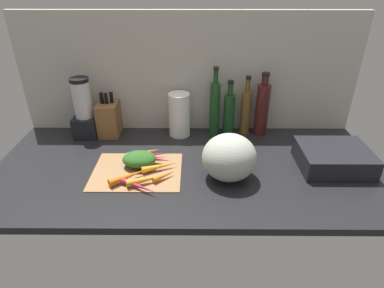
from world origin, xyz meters
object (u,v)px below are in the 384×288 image
(paper_towel_roll, at_px, (179,115))
(bottle_1, at_px, (229,113))
(knife_block, at_px, (109,118))
(bottle_3, at_px, (262,108))
(carrot_4, at_px, (149,155))
(carrot_3, at_px, (128,176))
(carrot_5, at_px, (160,166))
(carrot_7, at_px, (139,186))
(carrot_0, at_px, (147,179))
(bottle_0, at_px, (215,108))
(carrot_2, at_px, (145,160))
(carrot_1, at_px, (153,159))
(bottle_2, at_px, (246,111))
(dish_rack, at_px, (333,158))
(carrot_8, at_px, (144,153))
(cutting_board, at_px, (137,171))
(winter_squash, at_px, (229,157))
(carrot_6, at_px, (164,176))
(blender_appliance, at_px, (84,112))

(paper_towel_roll, relative_size, bottle_1, 0.78)
(knife_block, xyz_separation_m, bottle_3, (0.78, 0.00, 0.05))
(carrot_4, distance_m, bottle_3, 0.62)
(carrot_3, relative_size, carrot_5, 1.01)
(bottle_3, bearing_deg, carrot_7, -138.29)
(carrot_3, bearing_deg, carrot_0, -13.73)
(carrot_4, distance_m, bottle_0, 0.42)
(carrot_2, relative_size, bottle_3, 0.40)
(carrot_1, relative_size, bottle_2, 0.51)
(knife_block, bearing_deg, dish_rack, -17.05)
(carrot_8, bearing_deg, bottle_1, 30.12)
(carrot_2, xyz_separation_m, dish_rack, (0.82, -0.02, 0.02))
(carrot_5, xyz_separation_m, carrot_8, (-0.09, 0.12, -0.00))
(carrot_7, distance_m, bottle_0, 0.60)
(carrot_8, bearing_deg, carrot_4, -29.25)
(cutting_board, bearing_deg, carrot_1, 46.50)
(carrot_2, relative_size, paper_towel_roll, 0.58)
(carrot_1, bearing_deg, carrot_3, -122.98)
(winter_squash, relative_size, bottle_1, 0.77)
(carrot_7, height_order, bottle_1, bottle_1)
(carrot_0, bearing_deg, bottle_2, 45.98)
(carrot_6, bearing_deg, carrot_5, 108.60)
(carrot_1, height_order, carrot_4, carrot_1)
(winter_squash, relative_size, knife_block, 0.98)
(carrot_7, relative_size, paper_towel_roll, 0.75)
(paper_towel_roll, bearing_deg, carrot_2, -116.37)
(carrot_1, xyz_separation_m, blender_appliance, (-0.37, 0.27, 0.11))
(carrot_4, height_order, bottle_0, bottle_0)
(carrot_7, height_order, blender_appliance, blender_appliance)
(knife_block, height_order, paper_towel_roll, same)
(paper_towel_roll, bearing_deg, cutting_board, -115.69)
(paper_towel_roll, height_order, bottle_0, bottle_0)
(carrot_1, bearing_deg, bottle_0, 45.52)
(carrot_1, relative_size, bottle_1, 0.54)
(blender_appliance, relative_size, bottle_0, 0.86)
(carrot_1, relative_size, carrot_8, 0.99)
(cutting_board, relative_size, paper_towel_roll, 1.68)
(carrot_0, distance_m, blender_appliance, 0.57)
(carrot_4, xyz_separation_m, bottle_3, (0.55, 0.26, 0.12))
(carrot_1, distance_m, bottle_1, 0.47)
(bottle_3, bearing_deg, bottle_0, -177.33)
(carrot_8, distance_m, knife_block, 0.33)
(carrot_1, xyz_separation_m, carrot_5, (0.04, -0.06, -0.00))
(carrot_4, relative_size, bottle_2, 0.55)
(winter_squash, bearing_deg, blender_appliance, 151.50)
(cutting_board, height_order, winter_squash, winter_squash)
(carrot_0, height_order, carrot_4, carrot_0)
(carrot_0, height_order, bottle_0, bottle_0)
(dish_rack, bearing_deg, bottle_3, 129.17)
(carrot_4, distance_m, paper_towel_roll, 0.29)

